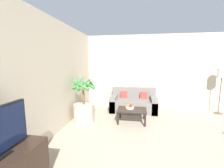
% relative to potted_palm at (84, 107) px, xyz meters
% --- Properties ---
extents(wall_back, '(8.66, 0.06, 2.70)m').
position_rel_potted_palm_xyz_m(wall_back, '(3.14, 1.78, 0.92)').
color(wall_back, beige).
rests_on(wall_back, ground_plane).
extents(wall_left, '(0.06, 7.69, 2.70)m').
position_rel_potted_palm_xyz_m(wall_left, '(-0.42, -1.30, 0.92)').
color(wall_left, beige).
rests_on(wall_left, ground_plane).
extents(potted_palm, '(0.77, 0.77, 1.40)m').
position_rel_potted_palm_xyz_m(potted_palm, '(0.00, 0.00, 0.00)').
color(potted_palm, '#ADA393').
rests_on(potted_palm, ground_plane).
extents(sofa_loveseat, '(1.58, 0.85, 0.78)m').
position_rel_potted_palm_xyz_m(sofa_loveseat, '(1.39, 1.23, -0.16)').
color(sofa_loveseat, slate).
rests_on(sofa_loveseat, ground_plane).
extents(floor_lamp, '(0.29, 0.29, 1.50)m').
position_rel_potted_palm_xyz_m(floor_lamp, '(4.20, 1.36, 0.83)').
color(floor_lamp, brown).
rests_on(floor_lamp, ground_plane).
extents(coffee_table, '(0.82, 0.61, 0.37)m').
position_rel_potted_palm_xyz_m(coffee_table, '(1.36, 0.18, -0.10)').
color(coffee_table, black).
rests_on(coffee_table, ground_plane).
extents(fruit_bowl, '(0.24, 0.24, 0.05)m').
position_rel_potted_palm_xyz_m(fruit_bowl, '(1.30, 0.25, -0.03)').
color(fruit_bowl, beige).
rests_on(fruit_bowl, coffee_table).
extents(apple_red, '(0.08, 0.08, 0.08)m').
position_rel_potted_palm_xyz_m(apple_red, '(1.33, 0.22, 0.04)').
color(apple_red, red).
rests_on(apple_red, fruit_bowl).
extents(apple_green, '(0.07, 0.07, 0.07)m').
position_rel_potted_palm_xyz_m(apple_green, '(1.31, 0.30, 0.03)').
color(apple_green, olive).
rests_on(apple_green, fruit_bowl).
extents(orange_fruit, '(0.08, 0.08, 0.08)m').
position_rel_potted_palm_xyz_m(orange_fruit, '(1.25, 0.25, 0.04)').
color(orange_fruit, orange).
rests_on(orange_fruit, fruit_bowl).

